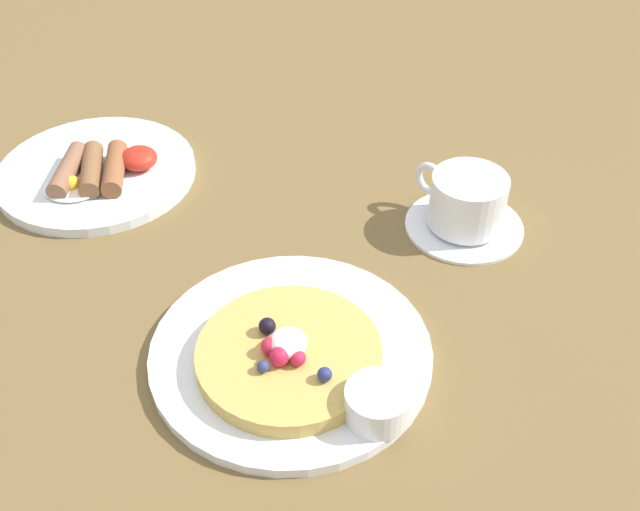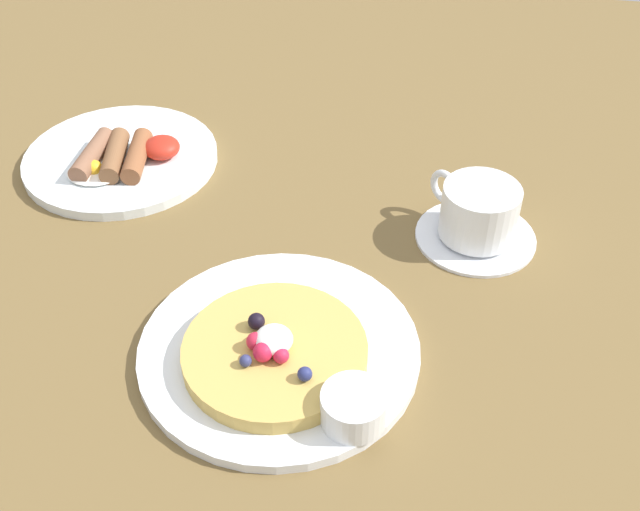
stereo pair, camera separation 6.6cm
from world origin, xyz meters
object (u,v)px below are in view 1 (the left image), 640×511
coffee_cup (467,199)px  breakfast_plate (97,172)px  syrup_ramekin (377,403)px  pancake_plate (291,353)px  coffee_saucer (464,225)px

coffee_cup → breakfast_plate: bearing=170.6°
syrup_ramekin → coffee_cup: bearing=70.8°
pancake_plate → breakfast_plate: (-25.78, 27.28, 0.07)cm
coffee_cup → coffee_saucer: bearing=-40.8°
breakfast_plate → pancake_plate: bearing=-46.6°
pancake_plate → coffee_cup: coffee_cup is taller
pancake_plate → coffee_cup: size_ratio=2.65×
pancake_plate → coffee_cup: 26.76cm
pancake_plate → coffee_saucer: 26.56cm
syrup_ramekin → coffee_cup: coffee_cup is taller
pancake_plate → breakfast_plate: size_ratio=1.10×
syrup_ramekin → breakfast_plate: syrup_ramekin is taller
pancake_plate → syrup_ramekin: 10.72cm
pancake_plate → breakfast_plate: 37.53cm
pancake_plate → coffee_saucer: size_ratio=1.99×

